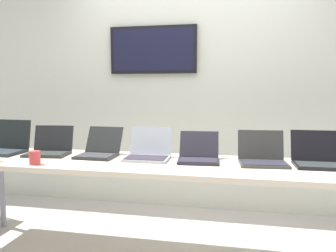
{
  "coord_description": "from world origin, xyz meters",
  "views": [
    {
      "loc": [
        0.43,
        -2.37,
        1.3
      ],
      "look_at": [
        -0.05,
        0.1,
        1.02
      ],
      "focal_mm": 34.72,
      "sensor_mm": 36.0,
      "label": 1
    }
  ],
  "objects_px": {
    "laptop_station_1": "(50,148)",
    "laptop_station_2": "(99,150)",
    "laptop_station_3": "(148,151)",
    "workbench": "(173,168)",
    "laptop_station_5": "(262,156)",
    "laptop_station_4": "(199,154)",
    "laptop_station_6": "(320,158)",
    "coffee_mug": "(35,158)",
    "laptop_station_0": "(5,145)"
  },
  "relations": [
    {
      "from": "laptop_station_6",
      "to": "laptop_station_1",
      "type": "bearing_deg",
      "value": -179.85
    },
    {
      "from": "workbench",
      "to": "laptop_station_1",
      "type": "height_order",
      "value": "laptop_station_1"
    },
    {
      "from": "laptop_station_2",
      "to": "laptop_station_3",
      "type": "distance_m",
      "value": 0.43
    },
    {
      "from": "laptop_station_3",
      "to": "workbench",
      "type": "bearing_deg",
      "value": -26.91
    },
    {
      "from": "laptop_station_1",
      "to": "coffee_mug",
      "type": "xyz_separation_m",
      "value": [
        0.1,
        -0.36,
        -0.01
      ]
    },
    {
      "from": "laptop_station_1",
      "to": "laptop_station_5",
      "type": "bearing_deg",
      "value": -0.42
    },
    {
      "from": "workbench",
      "to": "laptop_station_5",
      "type": "height_order",
      "value": "laptop_station_5"
    },
    {
      "from": "workbench",
      "to": "laptop_station_0",
      "type": "distance_m",
      "value": 1.53
    },
    {
      "from": "laptop_station_2",
      "to": "laptop_station_5",
      "type": "xyz_separation_m",
      "value": [
        1.31,
        -0.03,
        0.0
      ]
    },
    {
      "from": "workbench",
      "to": "laptop_station_2",
      "type": "relative_size",
      "value": 9.91
    },
    {
      "from": "laptop_station_6",
      "to": "coffee_mug",
      "type": "relative_size",
      "value": 3.82
    },
    {
      "from": "laptop_station_2",
      "to": "laptop_station_4",
      "type": "height_order",
      "value": "laptop_station_2"
    },
    {
      "from": "laptop_station_6",
      "to": "coffee_mug",
      "type": "bearing_deg",
      "value": -169.89
    },
    {
      "from": "coffee_mug",
      "to": "laptop_station_5",
      "type": "bearing_deg",
      "value": 11.92
    },
    {
      "from": "laptop_station_4",
      "to": "laptop_station_1",
      "type": "bearing_deg",
      "value": 179.7
    },
    {
      "from": "laptop_station_4",
      "to": "laptop_station_3",
      "type": "bearing_deg",
      "value": 179.12
    },
    {
      "from": "laptop_station_6",
      "to": "laptop_station_5",
      "type": "bearing_deg",
      "value": -177.4
    },
    {
      "from": "laptop_station_3",
      "to": "laptop_station_6",
      "type": "bearing_deg",
      "value": 0.27
    },
    {
      "from": "laptop_station_6",
      "to": "workbench",
      "type": "bearing_deg",
      "value": -173.73
    },
    {
      "from": "laptop_station_4",
      "to": "laptop_station_6",
      "type": "height_order",
      "value": "laptop_station_6"
    },
    {
      "from": "laptop_station_0",
      "to": "laptop_station_5",
      "type": "height_order",
      "value": "laptop_station_0"
    },
    {
      "from": "laptop_station_0",
      "to": "laptop_station_4",
      "type": "bearing_deg",
      "value": -0.31
    },
    {
      "from": "laptop_station_1",
      "to": "laptop_station_5",
      "type": "xyz_separation_m",
      "value": [
        1.75,
        -0.01,
        0.0
      ]
    },
    {
      "from": "workbench",
      "to": "laptop_station_4",
      "type": "xyz_separation_m",
      "value": [
        0.19,
        0.11,
        0.1
      ]
    },
    {
      "from": "workbench",
      "to": "laptop_station_5",
      "type": "bearing_deg",
      "value": 8.5
    },
    {
      "from": "laptop_station_0",
      "to": "workbench",
      "type": "bearing_deg",
      "value": -4.3
    },
    {
      "from": "laptop_station_1",
      "to": "laptop_station_5",
      "type": "relative_size",
      "value": 1.02
    },
    {
      "from": "laptop_station_1",
      "to": "laptop_station_3",
      "type": "height_order",
      "value": "laptop_station_3"
    },
    {
      "from": "laptop_station_0",
      "to": "laptop_station_3",
      "type": "distance_m",
      "value": 1.3
    },
    {
      "from": "workbench",
      "to": "coffee_mug",
      "type": "distance_m",
      "value": 1.03
    },
    {
      "from": "laptop_station_2",
      "to": "laptop_station_3",
      "type": "relative_size",
      "value": 1.04
    },
    {
      "from": "laptop_station_0",
      "to": "coffee_mug",
      "type": "height_order",
      "value": "laptop_station_0"
    },
    {
      "from": "laptop_station_2",
      "to": "coffee_mug",
      "type": "bearing_deg",
      "value": -132.65
    },
    {
      "from": "laptop_station_1",
      "to": "laptop_station_6",
      "type": "bearing_deg",
      "value": 0.15
    },
    {
      "from": "laptop_station_4",
      "to": "laptop_station_5",
      "type": "relative_size",
      "value": 0.97
    },
    {
      "from": "laptop_station_1",
      "to": "laptop_station_4",
      "type": "bearing_deg",
      "value": -0.3
    },
    {
      "from": "laptop_station_1",
      "to": "workbench",
      "type": "bearing_deg",
      "value": -5.86
    },
    {
      "from": "workbench",
      "to": "laptop_station_0",
      "type": "height_order",
      "value": "laptop_station_0"
    },
    {
      "from": "workbench",
      "to": "coffee_mug",
      "type": "relative_size",
      "value": 35.94
    },
    {
      "from": "laptop_station_1",
      "to": "laptop_station_2",
      "type": "height_order",
      "value": "laptop_station_1"
    },
    {
      "from": "coffee_mug",
      "to": "laptop_station_2",
      "type": "bearing_deg",
      "value": 47.35
    },
    {
      "from": "coffee_mug",
      "to": "workbench",
      "type": "bearing_deg",
      "value": 14.15
    },
    {
      "from": "laptop_station_3",
      "to": "coffee_mug",
      "type": "distance_m",
      "value": 0.85
    },
    {
      "from": "workbench",
      "to": "laptop_station_1",
      "type": "bearing_deg",
      "value": 174.14
    },
    {
      "from": "laptop_station_0",
      "to": "coffee_mug",
      "type": "xyz_separation_m",
      "value": [
        0.53,
        -0.36,
        -0.01
      ]
    },
    {
      "from": "workbench",
      "to": "coffee_mug",
      "type": "bearing_deg",
      "value": -165.85
    },
    {
      "from": "laptop_station_3",
      "to": "laptop_station_4",
      "type": "distance_m",
      "value": 0.41
    },
    {
      "from": "laptop_station_5",
      "to": "laptop_station_6",
      "type": "distance_m",
      "value": 0.41
    },
    {
      "from": "laptop_station_3",
      "to": "laptop_station_6",
      "type": "xyz_separation_m",
      "value": [
        1.29,
        0.01,
        0.0
      ]
    },
    {
      "from": "laptop_station_5",
      "to": "coffee_mug",
      "type": "distance_m",
      "value": 1.69
    }
  ]
}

